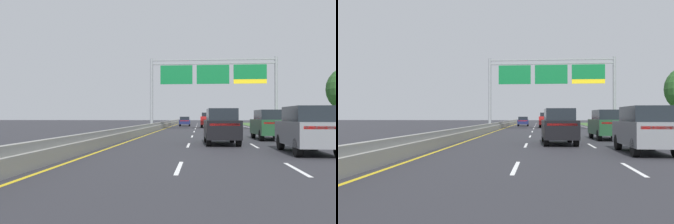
% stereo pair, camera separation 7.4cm
% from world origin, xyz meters
% --- Properties ---
extents(ground_plane, '(220.00, 220.00, 0.00)m').
position_xyz_m(ground_plane, '(0.00, 35.00, 0.00)').
color(ground_plane, '#2B2B30').
extents(lane_striping, '(11.96, 106.00, 0.01)m').
position_xyz_m(lane_striping, '(0.00, 34.54, 0.00)').
color(lane_striping, white).
rests_on(lane_striping, ground).
extents(median_barrier_concrete, '(0.60, 110.00, 0.85)m').
position_xyz_m(median_barrier_concrete, '(-6.60, 35.00, 0.35)').
color(median_barrier_concrete, gray).
rests_on(median_barrier_concrete, ground).
extents(overhead_sign_gantry, '(15.06, 0.42, 8.64)m').
position_xyz_m(overhead_sign_gantry, '(0.30, 41.75, 6.18)').
color(overhead_sign_gantry, gray).
rests_on(overhead_sign_gantry, ground).
extents(pickup_truck_red, '(2.11, 5.44, 2.20)m').
position_xyz_m(pickup_truck_red, '(-0.12, 52.94, 1.07)').
color(pickup_truck_red, maroon).
rests_on(pickup_truck_red, ground).
extents(car_darkgreen_right_lane_suv, '(2.02, 4.75, 2.11)m').
position_xyz_m(car_darkgreen_right_lane_suv, '(3.68, 24.97, 1.10)').
color(car_darkgreen_right_lane_suv, '#193D23').
rests_on(car_darkgreen_right_lane_suv, ground).
extents(car_navy_left_lane_sedan, '(1.92, 4.44, 1.57)m').
position_xyz_m(car_navy_left_lane_sedan, '(-3.82, 59.40, 0.82)').
color(car_navy_left_lane_sedan, '#161E47').
rests_on(car_navy_left_lane_sedan, ground).
extents(car_grey_right_lane_suv, '(1.90, 4.70, 2.11)m').
position_xyz_m(car_grey_right_lane_suv, '(3.63, 15.55, 1.10)').
color(car_grey_right_lane_suv, slate).
rests_on(car_grey_right_lane_suv, ground).
extents(car_black_centre_lane_suv, '(2.03, 4.75, 2.11)m').
position_xyz_m(car_black_centre_lane_suv, '(0.07, 20.43, 1.10)').
color(car_black_centre_lane_suv, black).
rests_on(car_black_centre_lane_suv, ground).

